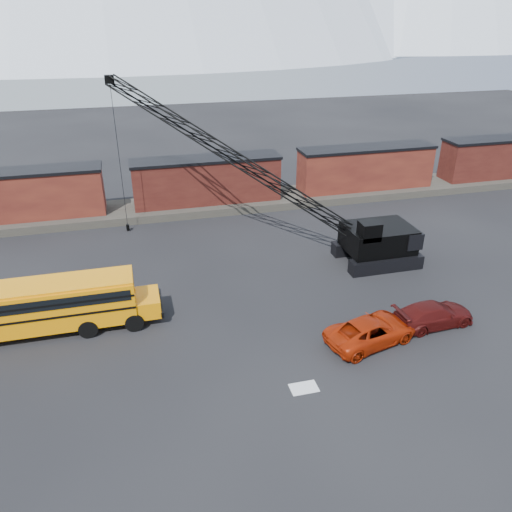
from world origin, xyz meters
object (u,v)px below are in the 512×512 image
Objects in this scene: red_pickup at (371,331)px; school_bus at (52,304)px; crawler_crane at (232,156)px; maroon_suv at (434,314)px.

school_bus is at bearing 57.80° from red_pickup.
red_pickup is (17.37, -5.63, -1.04)m from school_bus.
school_bus is 0.55× the size of crawler_crane.
red_pickup is 4.43m from maroon_suv.
red_pickup is at bearing 94.47° from maroon_suv.
school_bus reaches higher than red_pickup.
school_bus is 18.29m from red_pickup.
maroon_suv is at bearing -12.90° from school_bus.
red_pickup is 1.09× the size of maroon_suv.
red_pickup is at bearing -71.43° from crawler_crane.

